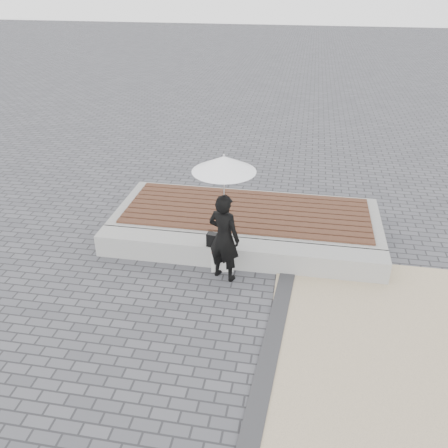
% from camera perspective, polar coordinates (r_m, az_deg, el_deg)
% --- Properties ---
extents(ground, '(80.00, 80.00, 0.00)m').
position_cam_1_polar(ground, '(6.89, -0.42, -12.07)').
color(ground, '#494A4E').
rests_on(ground, ground).
extents(edging_band, '(0.61, 5.20, 0.04)m').
position_cam_1_polar(edging_band, '(6.44, 5.56, -15.54)').
color(edging_band, '#2F2F31').
rests_on(edging_band, ground).
extents(seating_ledge, '(5.00, 0.45, 0.40)m').
position_cam_1_polar(seating_ledge, '(8.04, 1.66, -3.60)').
color(seating_ledge, gray).
rests_on(seating_ledge, ground).
extents(timber_platform, '(5.00, 2.00, 0.40)m').
position_cam_1_polar(timber_platform, '(9.06, 2.80, 0.42)').
color(timber_platform, gray).
rests_on(timber_platform, ground).
extents(timber_decking, '(4.60, 1.80, 0.04)m').
position_cam_1_polar(timber_decking, '(8.96, 2.83, 1.66)').
color(timber_decking, '#543223').
rests_on(timber_decking, timber_platform).
extents(woman, '(0.64, 0.54, 1.50)m').
position_cam_1_polar(woman, '(7.40, 0.00, -1.68)').
color(woman, black).
rests_on(woman, ground).
extents(parasol, '(0.96, 0.96, 1.22)m').
position_cam_1_polar(parasol, '(6.85, 0.00, 7.36)').
color(parasol, silver).
rests_on(parasol, ground).
extents(handbag, '(0.35, 0.17, 0.24)m').
position_cam_1_polar(handbag, '(7.78, -0.89, -2.03)').
color(handbag, black).
rests_on(handbag, seating_ledge).
extents(canvas_tote, '(0.40, 0.23, 0.39)m').
position_cam_1_polar(canvas_tote, '(7.87, -0.22, -4.41)').
color(canvas_tote, beige).
rests_on(canvas_tote, ground).
extents(magazine, '(0.32, 0.26, 0.01)m').
position_cam_1_polar(magazine, '(7.72, -0.29, -3.36)').
color(magazine, '#FD4259').
rests_on(magazine, canvas_tote).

